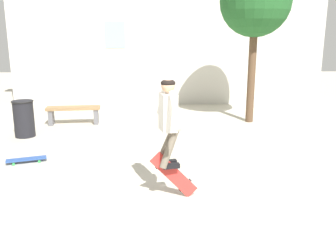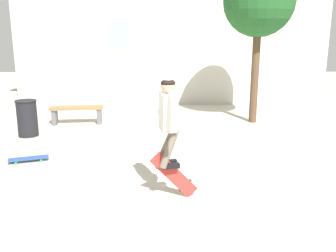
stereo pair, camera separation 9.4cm
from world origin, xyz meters
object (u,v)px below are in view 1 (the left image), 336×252
(trash_bin, at_px, (24,118))
(skateboard_flipping, at_px, (174,175))
(skater, at_px, (168,116))
(tree_right, at_px, (255,2))
(park_bench, at_px, (74,112))
(skateboard_resting, at_px, (26,159))

(trash_bin, bearing_deg, skateboard_flipping, -45.62)
(skater, bearing_deg, tree_right, 50.81)
(tree_right, distance_m, skater, 6.05)
(park_bench, xyz_separation_m, skater, (2.54, -4.93, 0.97))
(park_bench, height_order, trash_bin, trash_bin)
(tree_right, height_order, park_bench, tree_right)
(skateboard_resting, bearing_deg, skater, 130.48)
(tree_right, height_order, skateboard_resting, tree_right)
(tree_right, height_order, skater, tree_right)
(tree_right, distance_m, skateboard_resting, 7.15)
(park_bench, distance_m, skateboard_flipping, 5.59)
(tree_right, height_order, skateboard_flipping, tree_right)
(skateboard_resting, bearing_deg, skateboard_flipping, 131.31)
(skateboard_flipping, bearing_deg, park_bench, 117.00)
(skater, xyz_separation_m, skateboard_flipping, (0.09, 0.00, -0.96))
(trash_bin, distance_m, skateboard_resting, 2.12)
(trash_bin, relative_size, skateboard_resting, 1.14)
(skater, bearing_deg, park_bench, 104.55)
(skateboard_flipping, bearing_deg, trash_bin, 133.25)
(tree_right, distance_m, skateboard_flipping, 6.40)
(skater, relative_size, skateboard_flipping, 1.77)
(park_bench, height_order, skater, skater)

